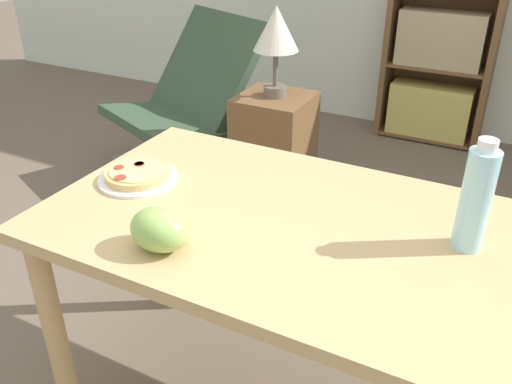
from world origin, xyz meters
The scene contains 8 objects.
dining_table centered at (0.07, -0.03, 0.63)m, with size 1.27×0.75×0.73m.
pizza_on_plate centered at (-0.42, -0.03, 0.75)m, with size 0.23×0.23×0.04m.
grape_bunch centered at (-0.16, -0.28, 0.78)m, with size 0.14×0.12×0.10m.
drink_bottle centered at (0.47, 0.06, 0.86)m, with size 0.07×0.07×0.27m.
lounge_chair_near centered at (-1.16, 1.26, 0.29)m, with size 0.88×0.96×0.88m.
bookshelf centered at (-0.03, 2.46, 0.68)m, with size 0.66×0.27×1.44m.
side_table centered at (-0.55, 1.16, 0.30)m, with size 0.34×0.34×0.60m.
table_lamp centered at (-0.55, 1.16, 0.90)m, with size 0.21×0.21×0.42m.
Camera 1 is at (0.51, -1.09, 1.45)m, focal length 38.00 mm.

